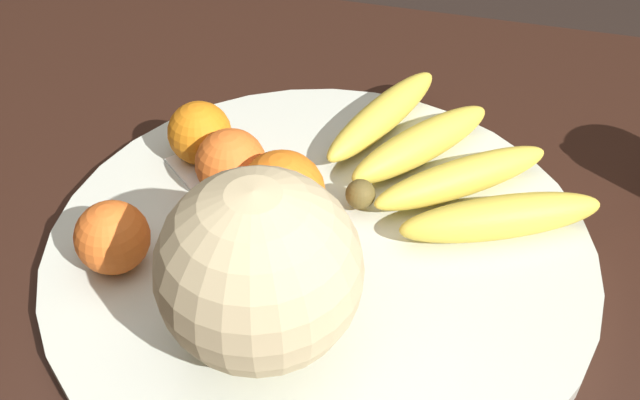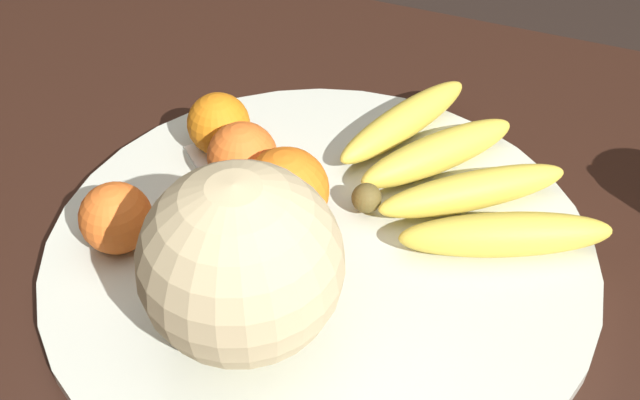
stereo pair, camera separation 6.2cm
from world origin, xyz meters
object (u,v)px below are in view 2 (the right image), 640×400
orange_front_left (243,157)px  orange_back_left (116,218)px  orange_mid_center (219,124)px  melon (241,263)px  fruit_bowl (320,248)px  kitchen_table (372,372)px  orange_front_right (286,190)px  produce_tag (215,170)px  banana_bunch (453,174)px

orange_front_left → orange_back_left: bearing=-119.1°
orange_mid_center → melon: bearing=-56.8°
fruit_bowl → orange_front_left: 0.11m
kitchen_table → orange_back_left: orange_back_left is taller
orange_front_left → orange_front_right: size_ratio=0.86×
kitchen_table → orange_back_left: 0.27m
orange_back_left → produce_tag: 0.12m
orange_front_left → orange_back_left: orange_front_left is taller
fruit_bowl → orange_mid_center: orange_mid_center is taller
banana_bunch → orange_front_right: 0.16m
orange_mid_center → produce_tag: bearing=-71.7°
melon → orange_front_left: (-0.08, 0.15, -0.04)m
orange_front_right → orange_back_left: (-0.12, -0.08, -0.01)m
kitchen_table → orange_front_left: orange_front_left is taller
orange_back_left → fruit_bowl: bearing=22.9°
kitchen_table → orange_front_right: 0.19m
kitchen_table → orange_front_right: bearing=155.0°
melon → banana_bunch: (0.10, 0.22, -0.06)m
banana_bunch → orange_back_left: 0.30m
kitchen_table → orange_back_left: size_ratio=24.52×
orange_mid_center → fruit_bowl: bearing=-30.6°
orange_front_left → orange_front_right: orange_front_right is taller
fruit_bowl → banana_bunch: (0.09, 0.11, 0.03)m
orange_front_left → orange_back_left: (-0.06, -0.11, -0.00)m
banana_bunch → orange_back_left: orange_back_left is taller
orange_front_left → orange_mid_center: orange_front_left is taller
fruit_bowl → orange_front_left: size_ratio=7.30×
melon → orange_back_left: 0.15m
melon → produce_tag: 0.21m
kitchen_table → fruit_bowl: bearing=152.0°
fruit_bowl → orange_back_left: orange_back_left is taller
orange_mid_center → orange_back_left: size_ratio=1.00×
fruit_bowl → orange_mid_center: 0.17m
orange_mid_center → produce_tag: (0.01, -0.03, -0.03)m
banana_bunch → orange_front_left: orange_front_left is taller
orange_front_right → produce_tag: size_ratio=0.83×
orange_front_right → produce_tag: 0.11m
orange_front_right → fruit_bowl: bearing=-19.2°
fruit_bowl → banana_bunch: banana_bunch is taller
fruit_bowl → orange_front_left: (-0.10, 0.05, 0.04)m
orange_front_left → orange_mid_center: size_ratio=1.06×
orange_back_left → orange_front_right: bearing=33.4°
orange_mid_center → produce_tag: size_ratio=0.68×
melon → orange_front_left: melon is taller
banana_bunch → orange_back_left: (-0.25, -0.18, 0.01)m
orange_front_left → fruit_bowl: bearing=-25.3°
fruit_bowl → orange_front_right: size_ratio=6.31×
fruit_bowl → banana_bunch: size_ratio=1.76×
orange_mid_center → orange_front_right: bearing=-34.2°
banana_bunch → orange_mid_center: size_ratio=4.40×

